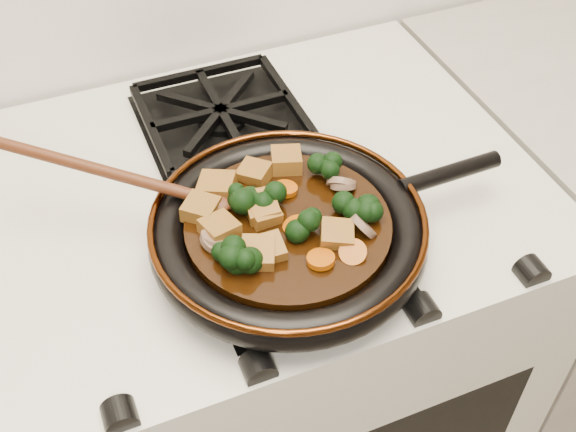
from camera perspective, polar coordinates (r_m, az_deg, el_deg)
name	(u,v)px	position (r m, az deg, el deg)	size (l,w,h in m)	color
stove	(263,365)	(1.33, -2.00, -11.66)	(0.76, 0.60, 0.90)	beige
burner_grate_front	(294,246)	(0.88, 0.50, -2.40)	(0.23, 0.23, 0.03)	black
burner_grate_back	(221,116)	(1.08, -5.30, 7.89)	(0.23, 0.23, 0.03)	black
skillet	(290,231)	(0.86, 0.13, -1.18)	(0.46, 0.33, 0.05)	black
braising_sauce	(288,228)	(0.85, 0.00, -0.99)	(0.24, 0.24, 0.02)	black
tofu_cube_0	(219,229)	(0.83, -5.44, -1.02)	(0.04, 0.04, 0.02)	brown
tofu_cube_1	(270,249)	(0.81, -1.44, -2.63)	(0.03, 0.03, 0.02)	brown
tofu_cube_2	(201,209)	(0.86, -6.89, 0.55)	(0.04, 0.04, 0.02)	brown
tofu_cube_3	(286,160)	(0.91, -0.13, 4.41)	(0.04, 0.04, 0.02)	brown
tofu_cube_4	(258,254)	(0.80, -2.37, -3.02)	(0.04, 0.04, 0.02)	brown
tofu_cube_5	(264,213)	(0.85, -1.94, 0.21)	(0.04, 0.03, 0.02)	brown
tofu_cube_6	(262,208)	(0.85, -2.08, 0.67)	(0.04, 0.04, 0.02)	brown
tofu_cube_7	(255,173)	(0.90, -2.64, 3.38)	(0.04, 0.03, 0.02)	brown
tofu_cube_8	(337,235)	(0.82, 3.87, -1.52)	(0.04, 0.04, 0.02)	brown
tofu_cube_9	(217,187)	(0.88, -5.63, 2.31)	(0.04, 0.04, 0.02)	brown
broccoli_floret_0	(230,260)	(0.80, -4.60, -3.45)	(0.06, 0.06, 0.05)	black
broccoli_floret_1	(328,168)	(0.90, 3.15, 3.77)	(0.05, 0.05, 0.06)	black
broccoli_floret_2	(245,200)	(0.86, -3.40, 1.28)	(0.06, 0.06, 0.05)	black
broccoli_floret_3	(303,222)	(0.83, 1.19, -0.49)	(0.06, 0.06, 0.05)	black
broccoli_floret_4	(240,259)	(0.79, -3.85, -3.42)	(0.06, 0.06, 0.05)	black
broccoli_floret_5	(266,201)	(0.86, -1.72, 1.17)	(0.06, 0.06, 0.05)	black
broccoli_floret_6	(357,210)	(0.85, 5.48, 0.50)	(0.06, 0.06, 0.05)	black
carrot_coin_0	(353,253)	(0.81, 5.15, -2.89)	(0.03, 0.03, 0.01)	#AC4804
carrot_coin_1	(321,259)	(0.80, 2.61, -3.44)	(0.03, 0.03, 0.01)	#AC4804
carrot_coin_2	(285,189)	(0.88, -0.20, 2.17)	(0.03, 0.03, 0.01)	#AC4804
carrot_coin_3	(296,226)	(0.84, 0.61, -0.79)	(0.03, 0.03, 0.01)	#AC4804
carrot_coin_4	(239,196)	(0.87, -3.90, 1.55)	(0.03, 0.03, 0.01)	#AC4804
mushroom_slice_0	(215,238)	(0.83, -5.78, -1.73)	(0.03, 0.03, 0.01)	brown
mushroom_slice_1	(216,240)	(0.82, -5.71, -1.88)	(0.04, 0.04, 0.01)	brown
mushroom_slice_2	(343,185)	(0.89, 4.37, 2.48)	(0.03, 0.03, 0.01)	brown
mushroom_slice_3	(364,226)	(0.84, 6.01, -0.79)	(0.04, 0.04, 0.01)	brown
mushroom_slice_4	(341,183)	(0.89, 4.21, 2.59)	(0.04, 0.04, 0.01)	brown
wooden_spoon	(147,183)	(0.88, -11.08, 2.59)	(0.16, 0.11, 0.27)	#4D2310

